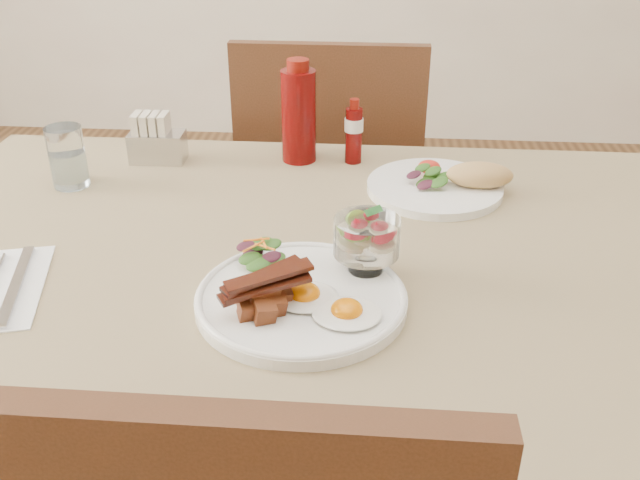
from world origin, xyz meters
TOP-DOWN VIEW (x-y plane):
  - table at (0.00, 0.00)m, footprint 1.33×0.88m
  - chair_far at (0.00, 0.66)m, footprint 0.42×0.42m
  - main_plate at (0.01, -0.15)m, footprint 0.28×0.28m
  - fried_eggs at (0.05, -0.18)m, footprint 0.15×0.12m
  - bacon_potato_pile at (-0.03, -0.19)m, footprint 0.12×0.09m
  - side_salad at (-0.05, -0.08)m, footprint 0.07×0.07m
  - fruit_cup at (0.10, -0.08)m, footprint 0.09×0.09m
  - second_plate at (0.23, 0.23)m, footprint 0.26×0.24m
  - ketchup_bottle at (-0.04, 0.35)m, footprint 0.09×0.09m
  - hot_sauce_bottle at (0.06, 0.35)m, footprint 0.05×0.05m
  - sugar_caddy at (-0.32, 0.32)m, footprint 0.10×0.06m
  - water_glass at (-0.44, 0.20)m, footprint 0.06×0.06m
  - napkin_cutlery at (-0.40, -0.14)m, footprint 0.17×0.24m

SIDE VIEW (x-z plane):
  - chair_far at x=0.00m, z-range 0.06..0.99m
  - table at x=0.00m, z-range 0.29..1.04m
  - napkin_cutlery at x=-0.40m, z-range 0.75..0.76m
  - main_plate at x=0.01m, z-range 0.75..0.77m
  - second_plate at x=0.23m, z-range 0.74..0.80m
  - fried_eggs at x=0.05m, z-range 0.76..0.79m
  - side_salad at x=-0.05m, z-range 0.76..0.80m
  - sugar_caddy at x=-0.32m, z-range 0.74..0.84m
  - bacon_potato_pile at x=-0.03m, z-range 0.77..0.82m
  - water_glass at x=-0.44m, z-range 0.75..0.85m
  - hot_sauce_bottle at x=0.06m, z-range 0.75..0.87m
  - fruit_cup at x=0.10m, z-range 0.77..0.87m
  - ketchup_bottle at x=-0.04m, z-range 0.75..0.94m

